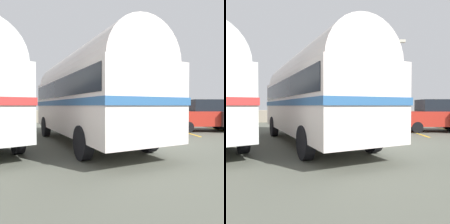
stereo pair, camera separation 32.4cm
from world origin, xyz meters
The scene contains 5 objects.
ground centered at (0.00, 0.00, 0.01)m, with size 32.00×26.00×0.02m.
breakwater centered at (-0.10, 11.79, 0.72)m, with size 31.36×2.02×2.49m.
vintage_coach centered at (-2.85, 0.05, 2.05)m, with size 5.74×8.80×3.70m.
parked_car_nearest centered at (3.94, 3.75, 0.97)m, with size 4.10×1.74×1.86m.
lamp_post centered at (2.24, 6.19, 3.47)m, with size 0.94×0.41×6.13m.
Camera 2 is at (-2.00, -8.75, 1.52)m, focal length 34.72 mm.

